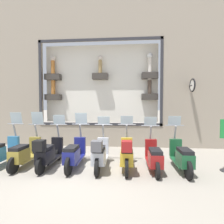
{
  "coord_description": "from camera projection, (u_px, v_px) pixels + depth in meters",
  "views": [
    {
      "loc": [
        -4.58,
        -1.25,
        1.93
      ],
      "look_at": [
        2.03,
        -0.7,
        1.67
      ],
      "focal_mm": 28.0,
      "sensor_mm": 36.0,
      "label": 1
    }
  ],
  "objects": [
    {
      "name": "scooter_olive_6",
      "position": [
        25.0,
        153.0,
        5.46
      ],
      "size": [
        1.79,
        0.61,
        1.69
      ],
      "color": "black",
      "rests_on": "ground_plane"
    },
    {
      "name": "building_facade",
      "position": [
        100.0,
        49.0,
        8.14
      ],
      "size": [
        1.21,
        36.0,
        8.95
      ],
      "color": "gray",
      "rests_on": "ground_plane"
    },
    {
      "name": "scooter_teal_7",
      "position": [
        1.0,
        152.0,
        5.53
      ],
      "size": [
        1.8,
        0.61,
        1.67
      ],
      "color": "black",
      "rests_on": "ground_plane"
    },
    {
      "name": "scooter_black_5",
      "position": [
        48.0,
        153.0,
        5.33
      ],
      "size": [
        1.8,
        0.6,
        1.58
      ],
      "color": "black",
      "rests_on": "ground_plane"
    },
    {
      "name": "scooter_yellow_2",
      "position": [
        127.0,
        154.0,
        5.14
      ],
      "size": [
        1.8,
        0.6,
        1.56
      ],
      "color": "black",
      "rests_on": "ground_plane"
    },
    {
      "name": "scooter_navy_4",
      "position": [
        74.0,
        154.0,
        5.33
      ],
      "size": [
        1.8,
        0.6,
        1.66
      ],
      "color": "black",
      "rests_on": "ground_plane"
    },
    {
      "name": "scooter_green_0",
      "position": [
        182.0,
        157.0,
        5.07
      ],
      "size": [
        1.8,
        0.61,
        1.56
      ],
      "color": "black",
      "rests_on": "ground_plane"
    },
    {
      "name": "ground_plane",
      "position": [
        80.0,
        176.0,
        4.74
      ],
      "size": [
        120.0,
        120.0,
        0.0
      ],
      "primitive_type": "plane",
      "color": "gray"
    },
    {
      "name": "scooter_red_1",
      "position": [
        154.0,
        157.0,
        5.13
      ],
      "size": [
        1.79,
        0.61,
        1.53
      ],
      "color": "black",
      "rests_on": "ground_plane"
    },
    {
      "name": "scooter_silver_3",
      "position": [
        100.0,
        154.0,
        5.2
      ],
      "size": [
        1.8,
        0.6,
        1.54
      ],
      "color": "black",
      "rests_on": "ground_plane"
    }
  ]
}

